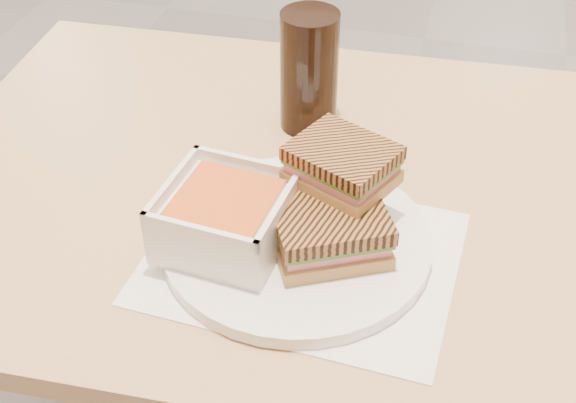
% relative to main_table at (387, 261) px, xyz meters
% --- Properties ---
extents(main_table, '(1.23, 0.76, 0.75)m').
position_rel_main_table_xyz_m(main_table, '(0.00, 0.00, 0.00)').
color(main_table, tan).
rests_on(main_table, ground).
extents(tray_liner, '(0.35, 0.28, 0.00)m').
position_rel_main_table_xyz_m(tray_liner, '(-0.08, -0.14, 0.11)').
color(tray_liner, white).
rests_on(tray_liner, main_table).
extents(plate, '(0.30, 0.30, 0.02)m').
position_rel_main_table_xyz_m(plate, '(-0.09, -0.12, 0.12)').
color(plate, white).
rests_on(plate, tray_liner).
extents(soup_bowl, '(0.14, 0.14, 0.07)m').
position_rel_main_table_xyz_m(soup_bowl, '(-0.16, -0.15, 0.16)').
color(soup_bowl, white).
rests_on(soup_bowl, plate).
extents(panini_lower, '(0.15, 0.14, 0.05)m').
position_rel_main_table_xyz_m(panini_lower, '(-0.05, -0.14, 0.16)').
color(panini_lower, '#AC7C4E').
rests_on(panini_lower, plate).
extents(panini_upper, '(0.13, 0.12, 0.05)m').
position_rel_main_table_xyz_m(panini_upper, '(-0.05, -0.08, 0.20)').
color(panini_upper, '#AC7C4E').
rests_on(panini_upper, panini_lower).
extents(cola_glass, '(0.08, 0.08, 0.16)m').
position_rel_main_table_xyz_m(cola_glass, '(-0.14, 0.12, 0.20)').
color(cola_glass, black).
rests_on(cola_glass, main_table).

